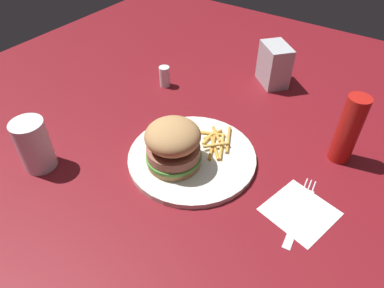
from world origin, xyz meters
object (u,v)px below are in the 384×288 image
sandwich (173,144)px  salt_shaker (165,76)px  fork (300,210)px  drink_glass (35,146)px  fries_pile (217,141)px  plate (192,157)px  ketchup_bottle (348,130)px  napkin_dispenser (274,65)px  napkin (300,211)px

sandwich → salt_shaker: 0.31m
fork → drink_glass: drink_glass is taller
fries_pile → fork: fries_pile is taller
fries_pile → salt_shaker: 0.28m
plate → sandwich: bearing=-24.6°
fries_pile → sandwich: bearing=-21.9°
fries_pile → ketchup_bottle: size_ratio=0.77×
ketchup_bottle → napkin_dispenser: bearing=-128.7°
ketchup_bottle → sandwich: bearing=-51.0°
fork → drink_glass: 0.52m
drink_glass → fork: bearing=111.4°
sandwich → drink_glass: (0.15, -0.23, -0.01)m
fries_pile → fork: (0.06, 0.21, -0.01)m
fries_pile → napkin: fries_pile is taller
sandwich → salt_shaker: size_ratio=2.03×
sandwich → salt_shaker: (-0.23, -0.21, -0.03)m
sandwich → ketchup_bottle: (-0.22, 0.27, 0.01)m
salt_shaker → napkin_dispenser: bearing=127.3°
napkin → drink_glass: bearing=-68.8°
sandwich → ketchup_bottle: 0.34m
fries_pile → fork: bearing=73.8°
sandwich → napkin_dispenser: size_ratio=1.03×
napkin → ketchup_bottle: size_ratio=0.73×
napkin → drink_glass: drink_glass is taller
napkin_dispenser → salt_shaker: 0.29m
napkin_dispenser → ketchup_bottle: ketchup_bottle is taller
plate → napkin_dispenser: 0.38m
drink_glass → plate: bearing=127.7°
fork → drink_glass: bearing=-68.6°
fork → drink_glass: (0.19, -0.48, 0.05)m
fries_pile → drink_glass: bearing=-46.8°
napkin → ketchup_bottle: 0.20m
sandwich → fork: 0.26m
ketchup_bottle → salt_shaker: ketchup_bottle is taller
drink_glass → fries_pile: bearing=133.2°
napkin_dispenser → plate: bearing=130.7°
sandwich → drink_glass: size_ratio=1.03×
plate → sandwich: sandwich is taller
salt_shaker → plate: bearing=48.8°
plate → napkin_dispenser: size_ratio=2.44×
napkin → fork: 0.00m
fries_pile → plate: bearing=-20.1°
fries_pile → drink_glass: (0.25, -0.27, 0.03)m
fries_pile → salt_shaker: (-0.13, -0.25, 0.01)m
salt_shaker → ketchup_bottle: bearing=87.8°
sandwich → ketchup_bottle: bearing=129.0°
sandwich → salt_shaker: sandwich is taller
fries_pile → napkin: size_ratio=1.06×
napkin_dispenser → fries_pile: bearing=134.6°
plate → napkin: size_ratio=2.41×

